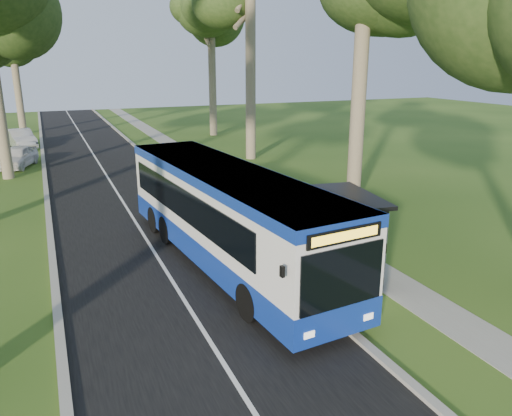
{
  "coord_description": "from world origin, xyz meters",
  "views": [
    {
      "loc": [
        -6.81,
        -14.76,
        6.9
      ],
      "look_at": [
        0.14,
        1.49,
        1.6
      ],
      "focal_mm": 35.0,
      "sensor_mm": 36.0,
      "label": 1
    }
  ],
  "objects_px": {
    "bus": "(227,216)",
    "car_white": "(17,157)",
    "litter_bin": "(267,225)",
    "car_silver": "(21,139)",
    "bus_shelter": "(358,222)",
    "bus_stop_sign": "(342,263)"
  },
  "relations": [
    {
      "from": "bus",
      "to": "car_white",
      "type": "bearing_deg",
      "value": 103.65
    },
    {
      "from": "car_white",
      "to": "bus_stop_sign",
      "type": "bearing_deg",
      "value": -52.06
    },
    {
      "from": "car_white",
      "to": "car_silver",
      "type": "relative_size",
      "value": 0.9
    },
    {
      "from": "car_white",
      "to": "car_silver",
      "type": "height_order",
      "value": "car_silver"
    },
    {
      "from": "car_white",
      "to": "car_silver",
      "type": "bearing_deg",
      "value": 108.15
    },
    {
      "from": "bus_stop_sign",
      "to": "bus_shelter",
      "type": "xyz_separation_m",
      "value": [
        1.74,
        1.83,
        0.39
      ]
    },
    {
      "from": "bus",
      "to": "bus_shelter",
      "type": "relative_size",
      "value": 3.79
    },
    {
      "from": "litter_bin",
      "to": "car_silver",
      "type": "xyz_separation_m",
      "value": [
        -9.54,
        26.79,
        0.24
      ]
    },
    {
      "from": "bus_shelter",
      "to": "car_silver",
      "type": "relative_size",
      "value": 0.74
    },
    {
      "from": "bus_stop_sign",
      "to": "bus_shelter",
      "type": "bearing_deg",
      "value": 61.43
    },
    {
      "from": "litter_bin",
      "to": "car_white",
      "type": "distance_m",
      "value": 21.08
    },
    {
      "from": "bus",
      "to": "litter_bin",
      "type": "height_order",
      "value": "bus"
    },
    {
      "from": "bus_shelter",
      "to": "car_white",
      "type": "distance_m",
      "value": 25.82
    },
    {
      "from": "bus_stop_sign",
      "to": "car_white",
      "type": "relative_size",
      "value": 0.6
    },
    {
      "from": "bus",
      "to": "litter_bin",
      "type": "relative_size",
      "value": 12.59
    },
    {
      "from": "bus",
      "to": "bus_stop_sign",
      "type": "bearing_deg",
      "value": -75.99
    },
    {
      "from": "litter_bin",
      "to": "bus_stop_sign",
      "type": "bearing_deg",
      "value": -96.65
    },
    {
      "from": "bus_shelter",
      "to": "bus_stop_sign",
      "type": "bearing_deg",
      "value": -126.09
    },
    {
      "from": "bus_stop_sign",
      "to": "car_silver",
      "type": "distance_m",
      "value": 34.53
    },
    {
      "from": "litter_bin",
      "to": "bus",
      "type": "bearing_deg",
      "value": -141.15
    },
    {
      "from": "litter_bin",
      "to": "car_white",
      "type": "height_order",
      "value": "car_white"
    },
    {
      "from": "bus_shelter",
      "to": "litter_bin",
      "type": "distance_m",
      "value": 5.07
    }
  ]
}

